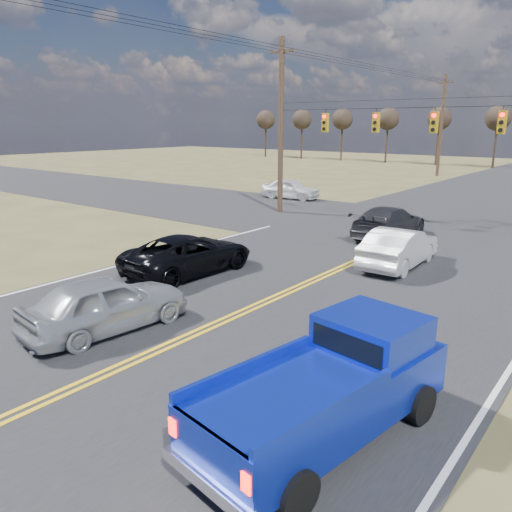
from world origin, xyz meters
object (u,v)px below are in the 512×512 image
Objects in this scene: silver_suv at (106,303)px; dgrey_car_queue at (389,222)px; cross_car_west at (290,189)px; pickup_truck at (331,387)px; white_car_queue at (399,247)px; black_suv at (189,254)px.

dgrey_car_queue is (1.13, 15.00, -0.00)m from silver_suv.
dgrey_car_queue is 13.14m from cross_car_west.
pickup_truck is 16.40m from dgrey_car_queue.
silver_suv is (-6.86, 0.37, -0.18)m from pickup_truck.
dgrey_car_queue is (-2.39, 4.50, -0.00)m from white_car_queue.
white_car_queue is 0.89× the size of dgrey_car_queue.
cross_car_west is (-13.18, 12.00, -0.03)m from white_car_queue.
cross_car_west is (-10.79, 7.50, -0.02)m from dgrey_car_queue.
pickup_truck is 10.45m from black_suv.
silver_suv and white_car_queue have the same top height.
dgrey_car_queue is at bearing 119.07° from pickup_truck.
black_suv is 10.49m from dgrey_car_queue.
pickup_truck is at bearing -151.40° from cross_car_west.
black_suv is at bearing -163.85° from cross_car_west.
silver_suv is 0.86× the size of black_suv.
pickup_truck is 1.04× the size of dgrey_car_queue.
dgrey_car_queue is at bearing -132.05° from cross_car_west.
white_car_queue is (-3.33, 10.87, -0.18)m from pickup_truck.
white_car_queue is 1.07× the size of cross_car_west.
white_car_queue is 17.82m from cross_car_west.
black_suv is 0.99× the size of dgrey_car_queue.
black_suv is at bearing 157.62° from pickup_truck.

